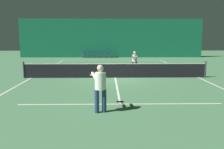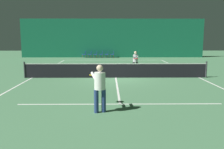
% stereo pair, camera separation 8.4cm
% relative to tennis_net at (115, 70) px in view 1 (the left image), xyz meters
% --- Properties ---
extents(ground_plane, '(60.00, 60.00, 0.00)m').
position_rel_tennis_net_xyz_m(ground_plane, '(0.00, 0.00, -0.51)').
color(ground_plane, '#4C7F56').
extents(backdrop_curtain, '(23.00, 0.12, 4.83)m').
position_rel_tennis_net_xyz_m(backdrop_curtain, '(0.00, 15.56, 1.91)').
color(backdrop_curtain, '#146042').
rests_on(backdrop_curtain, ground).
extents(court_line_baseline_far, '(11.00, 0.10, 0.00)m').
position_rel_tennis_net_xyz_m(court_line_baseline_far, '(0.00, 11.90, -0.51)').
color(court_line_baseline_far, white).
rests_on(court_line_baseline_far, ground).
extents(court_line_service_far, '(8.25, 0.10, 0.00)m').
position_rel_tennis_net_xyz_m(court_line_service_far, '(0.00, 6.40, -0.51)').
color(court_line_service_far, white).
rests_on(court_line_service_far, ground).
extents(court_line_service_near, '(8.25, 0.10, 0.00)m').
position_rel_tennis_net_xyz_m(court_line_service_near, '(0.00, -6.40, -0.51)').
color(court_line_service_near, white).
rests_on(court_line_service_near, ground).
extents(court_line_sideline_left, '(0.10, 23.80, 0.00)m').
position_rel_tennis_net_xyz_m(court_line_sideline_left, '(-5.50, 0.00, -0.51)').
color(court_line_sideline_left, white).
rests_on(court_line_sideline_left, ground).
extents(court_line_sideline_right, '(0.10, 23.80, 0.00)m').
position_rel_tennis_net_xyz_m(court_line_sideline_right, '(5.50, 0.00, -0.51)').
color(court_line_sideline_right, white).
rests_on(court_line_sideline_right, ground).
extents(court_line_centre, '(0.10, 12.80, 0.00)m').
position_rel_tennis_net_xyz_m(court_line_centre, '(0.00, 0.00, -0.51)').
color(court_line_centre, white).
rests_on(court_line_centre, ground).
extents(tennis_net, '(12.00, 0.10, 1.07)m').
position_rel_tennis_net_xyz_m(tennis_net, '(0.00, 0.00, 0.00)').
color(tennis_net, black).
rests_on(tennis_net, ground).
extents(player_near, '(0.73, 1.42, 1.73)m').
position_rel_tennis_net_xyz_m(player_near, '(-0.78, -7.44, 0.50)').
color(player_near, navy).
rests_on(player_near, ground).
extents(player_far, '(0.45, 1.33, 1.58)m').
position_rel_tennis_net_xyz_m(player_far, '(1.54, 2.50, 0.41)').
color(player_far, black).
rests_on(player_far, ground).
extents(courtside_chair_0, '(0.44, 0.44, 0.84)m').
position_rel_tennis_net_xyz_m(courtside_chair_0, '(-3.50, 15.01, -0.03)').
color(courtside_chair_0, brown).
rests_on(courtside_chair_0, ground).
extents(courtside_chair_1, '(0.44, 0.44, 0.84)m').
position_rel_tennis_net_xyz_m(courtside_chair_1, '(-2.80, 15.01, -0.03)').
color(courtside_chair_1, brown).
rests_on(courtside_chair_1, ground).
extents(courtside_chair_2, '(0.44, 0.44, 0.84)m').
position_rel_tennis_net_xyz_m(courtside_chair_2, '(-2.09, 15.01, -0.03)').
color(courtside_chair_2, brown).
rests_on(courtside_chair_2, ground).
extents(courtside_chair_3, '(0.44, 0.44, 0.84)m').
position_rel_tennis_net_xyz_m(courtside_chair_3, '(-1.39, 15.01, -0.03)').
color(courtside_chair_3, brown).
rests_on(courtside_chair_3, ground).
extents(courtside_chair_4, '(0.44, 0.44, 0.84)m').
position_rel_tennis_net_xyz_m(courtside_chair_4, '(-0.69, 15.01, -0.03)').
color(courtside_chair_4, brown).
rests_on(courtside_chair_4, ground).
extents(courtside_chair_5, '(0.44, 0.44, 0.84)m').
position_rel_tennis_net_xyz_m(courtside_chair_5, '(0.01, 15.01, -0.03)').
color(courtside_chair_5, brown).
rests_on(courtside_chair_5, ground).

